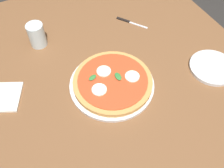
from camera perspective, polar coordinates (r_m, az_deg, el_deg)
ground_plane at (r=1.61m, az=1.84°, el=-14.83°), size 6.00×6.00×0.00m
dining_table at (r=1.05m, az=2.73°, el=-1.83°), size 1.44×1.10×0.71m
serving_tray at (r=0.97m, az=0.00°, el=-0.14°), size 0.32×0.32×0.01m
pizza at (r=0.95m, az=0.10°, el=0.68°), size 0.30×0.30×0.03m
plate_white at (r=1.09m, az=21.62°, el=3.49°), size 0.18×0.18×0.01m
napkin at (r=1.01m, az=-22.29°, el=-2.67°), size 0.16×0.14×0.01m
knife at (r=1.23m, az=3.61°, el=13.83°), size 0.13×0.10×0.01m
glass_cup at (r=1.13m, az=-16.53°, el=10.49°), size 0.07×0.07×0.10m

